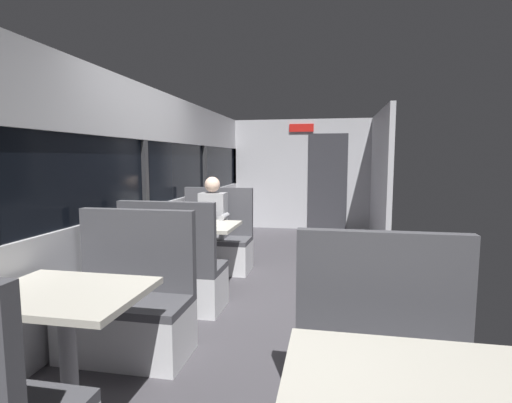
{
  "coord_description": "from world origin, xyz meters",
  "views": [
    {
      "loc": [
        0.6,
        -4.01,
        1.5
      ],
      "look_at": [
        -0.44,
        1.42,
        0.88
      ],
      "focal_mm": 27.22,
      "sensor_mm": 36.0,
      "label": 1
    }
  ],
  "objects_px": {
    "dining_table_mid_window": "(198,233)",
    "bench_mid_window_facing_end": "(175,277)",
    "seated_passenger": "(214,231)",
    "bench_front_aisle_facing_entry": "(383,381)",
    "dining_table_near_window": "(66,307)",
    "bench_mid_window_facing_entry": "(216,246)",
    "bench_near_window_facing_entry": "(129,312)"
  },
  "relations": [
    {
      "from": "bench_front_aisle_facing_entry",
      "to": "seated_passenger",
      "type": "relative_size",
      "value": 0.87
    },
    {
      "from": "dining_table_mid_window",
      "to": "dining_table_near_window",
      "type": "bearing_deg",
      "value": -90.0
    },
    {
      "from": "dining_table_mid_window",
      "to": "bench_front_aisle_facing_entry",
      "type": "xyz_separation_m",
      "value": [
        1.79,
        -2.2,
        -0.31
      ]
    },
    {
      "from": "bench_near_window_facing_entry",
      "to": "bench_front_aisle_facing_entry",
      "type": "relative_size",
      "value": 1.0
    },
    {
      "from": "bench_mid_window_facing_entry",
      "to": "bench_front_aisle_facing_entry",
      "type": "distance_m",
      "value": 3.41
    },
    {
      "from": "seated_passenger",
      "to": "dining_table_near_window",
      "type": "bearing_deg",
      "value": -90.0
    },
    {
      "from": "dining_table_mid_window",
      "to": "bench_near_window_facing_entry",
      "type": "bearing_deg",
      "value": -90.0
    },
    {
      "from": "dining_table_mid_window",
      "to": "bench_front_aisle_facing_entry",
      "type": "relative_size",
      "value": 0.82
    },
    {
      "from": "bench_mid_window_facing_entry",
      "to": "bench_mid_window_facing_end",
      "type": "bearing_deg",
      "value": -90.0
    },
    {
      "from": "bench_near_window_facing_entry",
      "to": "bench_mid_window_facing_entry",
      "type": "distance_m",
      "value": 2.3
    },
    {
      "from": "bench_mid_window_facing_end",
      "to": "seated_passenger",
      "type": "distance_m",
      "value": 1.34
    },
    {
      "from": "bench_near_window_facing_entry",
      "to": "dining_table_mid_window",
      "type": "distance_m",
      "value": 1.63
    },
    {
      "from": "seated_passenger",
      "to": "bench_front_aisle_facing_entry",
      "type": "bearing_deg",
      "value": -57.64
    },
    {
      "from": "bench_near_window_facing_entry",
      "to": "bench_mid_window_facing_entry",
      "type": "xyz_separation_m",
      "value": [
        0.0,
        2.3,
        0.0
      ]
    },
    {
      "from": "bench_near_window_facing_entry",
      "to": "seated_passenger",
      "type": "height_order",
      "value": "seated_passenger"
    },
    {
      "from": "dining_table_mid_window",
      "to": "bench_mid_window_facing_end",
      "type": "xyz_separation_m",
      "value": [
        0.0,
        -0.7,
        -0.31
      ]
    },
    {
      "from": "dining_table_near_window",
      "to": "bench_mid_window_facing_entry",
      "type": "bearing_deg",
      "value": 90.0
    },
    {
      "from": "bench_near_window_facing_entry",
      "to": "dining_table_near_window",
      "type": "bearing_deg",
      "value": -90.0
    },
    {
      "from": "dining_table_near_window",
      "to": "bench_near_window_facing_entry",
      "type": "relative_size",
      "value": 0.82
    },
    {
      "from": "bench_front_aisle_facing_entry",
      "to": "seated_passenger",
      "type": "bearing_deg",
      "value": 122.36
    },
    {
      "from": "bench_near_window_facing_entry",
      "to": "bench_front_aisle_facing_entry",
      "type": "xyz_separation_m",
      "value": [
        1.79,
        -0.6,
        0.0
      ]
    },
    {
      "from": "dining_table_near_window",
      "to": "bench_front_aisle_facing_entry",
      "type": "relative_size",
      "value": 0.82
    },
    {
      "from": "bench_front_aisle_facing_entry",
      "to": "dining_table_near_window",
      "type": "bearing_deg",
      "value": -176.82
    },
    {
      "from": "dining_table_near_window",
      "to": "seated_passenger",
      "type": "height_order",
      "value": "seated_passenger"
    },
    {
      "from": "dining_table_mid_window",
      "to": "bench_mid_window_facing_end",
      "type": "relative_size",
      "value": 0.82
    },
    {
      "from": "dining_table_near_window",
      "to": "dining_table_mid_window",
      "type": "height_order",
      "value": "same"
    },
    {
      "from": "bench_mid_window_facing_end",
      "to": "seated_passenger",
      "type": "bearing_deg",
      "value": 90.0
    },
    {
      "from": "bench_near_window_facing_entry",
      "to": "seated_passenger",
      "type": "bearing_deg",
      "value": 90.0
    },
    {
      "from": "dining_table_near_window",
      "to": "bench_mid_window_facing_end",
      "type": "xyz_separation_m",
      "value": [
        0.0,
        1.6,
        -0.31
      ]
    },
    {
      "from": "dining_table_mid_window",
      "to": "seated_passenger",
      "type": "bearing_deg",
      "value": 90.0
    },
    {
      "from": "dining_table_mid_window",
      "to": "seated_passenger",
      "type": "distance_m",
      "value": 0.64
    },
    {
      "from": "dining_table_near_window",
      "to": "bench_front_aisle_facing_entry",
      "type": "bearing_deg",
      "value": 3.18
    }
  ]
}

